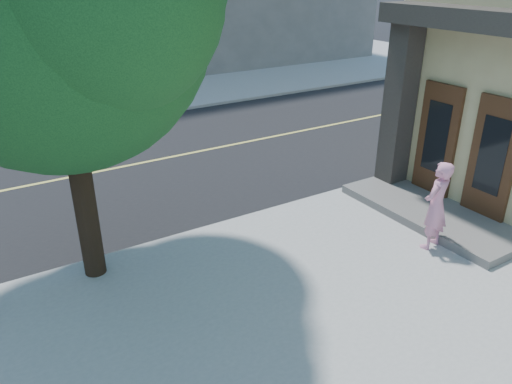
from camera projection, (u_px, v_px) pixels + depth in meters
sidewalk_ne at (177, 53)px, 31.24m from camera, size 29.00×25.00×0.12m
man_on_phone at (436, 206)px, 9.36m from camera, size 0.72×0.55×1.77m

